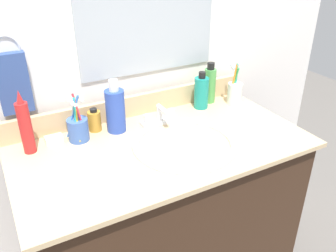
% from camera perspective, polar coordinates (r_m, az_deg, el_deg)
% --- Properties ---
extents(vanity_cabinet, '(1.04, 0.53, 0.76)m').
position_cam_1_polar(vanity_cabinet, '(1.57, -0.66, -15.51)').
color(vanity_cabinet, '#382316').
rests_on(vanity_cabinet, ground_plane).
extents(countertop, '(1.09, 0.57, 0.02)m').
position_cam_1_polar(countertop, '(1.33, -0.76, -3.21)').
color(countertop, '#D1B284').
rests_on(countertop, vanity_cabinet).
extents(backsplash, '(1.09, 0.02, 0.09)m').
position_cam_1_polar(backsplash, '(1.52, -5.59, 3.28)').
color(backsplash, '#D1B284').
rests_on(backsplash, countertop).
extents(back_wall, '(2.19, 0.04, 1.30)m').
position_cam_1_polar(back_wall, '(1.65, -6.17, -1.49)').
color(back_wall, white).
rests_on(back_wall, ground_plane).
extents(mirror_panel, '(0.60, 0.01, 0.56)m').
position_cam_1_polar(mirror_panel, '(1.48, -3.25, 19.10)').
color(mirror_panel, '#B2BCC6').
extents(towel_ring, '(0.10, 0.01, 0.10)m').
position_cam_1_polar(towel_ring, '(1.36, -24.60, 11.15)').
color(towel_ring, silver).
extents(hand_towel, '(0.11, 0.04, 0.22)m').
position_cam_1_polar(hand_towel, '(1.38, -23.54, 6.25)').
color(hand_towel, '#334C8C').
extents(sink_basin, '(0.39, 0.39, 0.11)m').
position_cam_1_polar(sink_basin, '(1.34, 2.60, -4.06)').
color(sink_basin, white).
rests_on(sink_basin, countertop).
extents(faucet, '(0.16, 0.10, 0.08)m').
position_cam_1_polar(faucet, '(1.45, -1.27, 1.45)').
color(faucet, silver).
rests_on(faucet, countertop).
extents(bottle_shampoo_blue, '(0.07, 0.07, 0.21)m').
position_cam_1_polar(bottle_shampoo_blue, '(1.39, -8.43, 2.60)').
color(bottle_shampoo_blue, '#2D4CB2').
rests_on(bottle_shampoo_blue, countertop).
extents(bottle_oil_amber, '(0.05, 0.05, 0.09)m').
position_cam_1_polar(bottle_oil_amber, '(1.42, -11.70, 0.86)').
color(bottle_oil_amber, gold).
rests_on(bottle_oil_amber, countertop).
extents(bottle_mouthwash_teal, '(0.06, 0.06, 0.17)m').
position_cam_1_polar(bottle_mouthwash_teal, '(1.58, 5.36, 5.41)').
color(bottle_mouthwash_teal, teal).
rests_on(bottle_mouthwash_teal, countertop).
extents(bottle_spray_red, '(0.04, 0.04, 0.24)m').
position_cam_1_polar(bottle_spray_red, '(1.32, -21.89, 0.01)').
color(bottle_spray_red, red).
rests_on(bottle_spray_red, countertop).
extents(bottle_toner_green, '(0.05, 0.05, 0.19)m').
position_cam_1_polar(bottle_toner_green, '(1.64, 6.73, 6.63)').
color(bottle_toner_green, '#4C9E4C').
rests_on(bottle_toner_green, countertop).
extents(cup_blue_plastic, '(0.08, 0.08, 0.19)m').
position_cam_1_polar(cup_blue_plastic, '(1.36, -14.24, -0.30)').
color(cup_blue_plastic, '#3F66B7').
rests_on(cup_blue_plastic, countertop).
extents(cup_white_ceramic, '(0.07, 0.08, 0.19)m').
position_cam_1_polar(cup_white_ceramic, '(1.65, 10.63, 5.34)').
color(cup_white_ceramic, white).
rests_on(cup_white_ceramic, countertop).
extents(soap_bar, '(0.06, 0.04, 0.02)m').
position_cam_1_polar(soap_bar, '(1.39, -17.79, -2.06)').
color(soap_bar, white).
rests_on(soap_bar, countertop).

